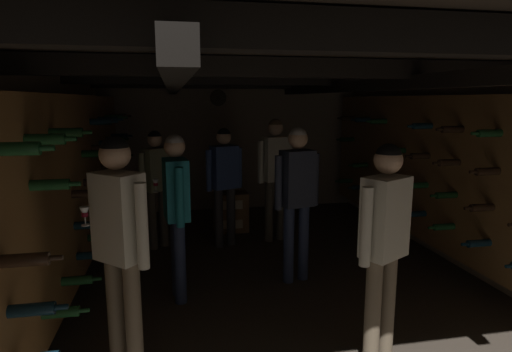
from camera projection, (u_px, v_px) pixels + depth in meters
The scene contains 11 objects.
ground_plane at pixel (272, 278), 4.83m from camera, with size 8.40×8.40×0.00m, color #473D33.
room_shell at pixel (267, 152), 4.84m from camera, with size 4.72×6.52×2.41m.
wine_crate_stack at pixel (231, 212), 6.51m from camera, with size 0.52×0.35×0.60m.
display_bottle at pixel (224, 184), 6.45m from camera, with size 0.08×0.08×0.35m.
person_host_center at pixel (297, 189), 4.58m from camera, with size 0.53×0.30×1.71m.
person_guest_near_left at pixel (119, 233), 2.97m from camera, with size 0.45×0.40×1.76m.
person_guest_rear_center at pixel (224, 176), 5.72m from camera, with size 0.51×0.41×1.63m.
person_guest_far_right at pixel (275, 167), 5.95m from camera, with size 0.52×0.39×1.74m.
person_guest_mid_left at pixel (176, 202), 4.15m from camera, with size 0.36×0.54×1.67m.
person_guest_far_left at pixel (156, 178), 5.66m from camera, with size 0.44×0.44×1.60m.
person_guest_near_right at pixel (384, 233), 3.13m from camera, with size 0.48×0.36×1.69m.
Camera 1 is at (-1.06, -4.42, 2.00)m, focal length 29.74 mm.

